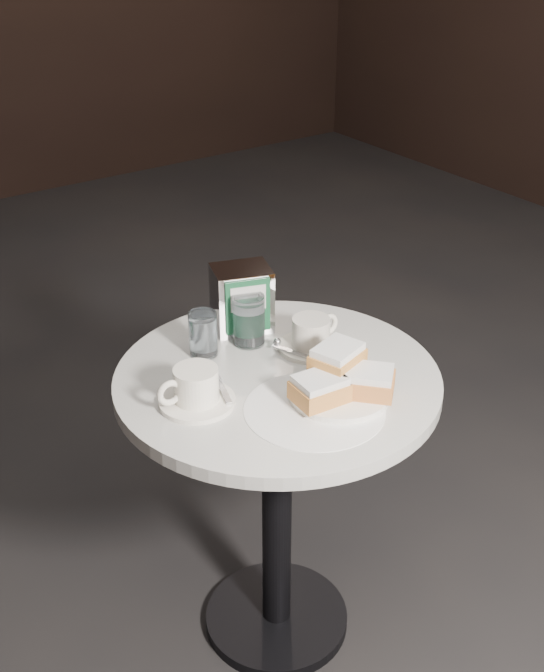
% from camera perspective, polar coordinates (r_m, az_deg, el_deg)
% --- Properties ---
extents(ground, '(7.00, 7.00, 0.00)m').
position_cam_1_polar(ground, '(2.28, 0.31, -18.76)').
color(ground, black).
rests_on(ground, ground).
extents(cafe_table, '(0.70, 0.70, 0.74)m').
position_cam_1_polar(cafe_table, '(1.91, 0.35, -7.68)').
color(cafe_table, black).
rests_on(cafe_table, ground).
extents(sugar_spill, '(0.29, 0.29, 0.00)m').
position_cam_1_polar(sugar_spill, '(1.69, 2.89, -4.98)').
color(sugar_spill, white).
rests_on(sugar_spill, cafe_table).
extents(beignet_plate, '(0.27, 0.27, 0.10)m').
position_cam_1_polar(beignet_plate, '(1.71, 4.69, -3.12)').
color(beignet_plate, white).
rests_on(beignet_plate, cafe_table).
extents(coffee_cup_left, '(0.17, 0.16, 0.08)m').
position_cam_1_polar(coffee_cup_left, '(1.69, -5.19, -3.60)').
color(coffee_cup_left, white).
rests_on(coffee_cup_left, cafe_table).
extents(coffee_cup_right, '(0.16, 0.16, 0.08)m').
position_cam_1_polar(coffee_cup_right, '(1.88, 2.67, 0.02)').
color(coffee_cup_right, silver).
rests_on(coffee_cup_right, cafe_table).
extents(water_glass_left, '(0.08, 0.08, 0.10)m').
position_cam_1_polar(water_glass_left, '(1.85, -4.69, 0.10)').
color(water_glass_left, white).
rests_on(water_glass_left, cafe_table).
extents(water_glass_right, '(0.08, 0.08, 0.12)m').
position_cam_1_polar(water_glass_right, '(1.89, -1.59, 1.05)').
color(water_glass_right, white).
rests_on(water_glass_right, cafe_table).
extents(napkin_dispenser, '(0.16, 0.14, 0.15)m').
position_cam_1_polar(napkin_dispenser, '(1.95, -2.05, 2.56)').
color(napkin_dispenser, silver).
rests_on(napkin_dispenser, cafe_table).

